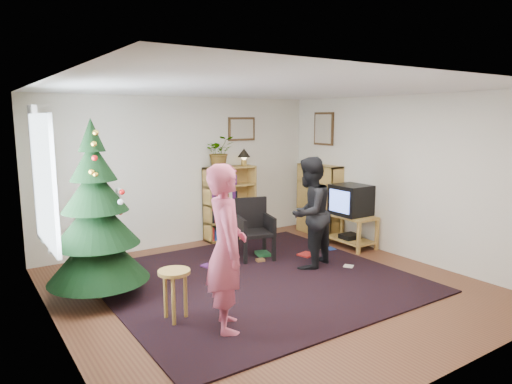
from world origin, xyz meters
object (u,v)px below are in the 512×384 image
tv_stand (350,228)px  crt_tv (351,200)px  armchair (252,226)px  picture_back (242,129)px  christmas_tree (96,226)px  stool (174,282)px  table_lamp (244,154)px  picture_right (324,129)px  bookshelf_back (230,202)px  bookshelf_right (319,199)px  person_standing (226,249)px  potted_plant (220,152)px  person_by_chair (309,213)px

tv_stand → crt_tv: 0.48m
armchair → picture_back: bearing=79.8°
tv_stand → christmas_tree: bearing=178.9°
stool → table_lamp: (2.52, 2.60, 1.07)m
picture_right → crt_tv: size_ratio=1.04×
christmas_tree → bookshelf_back: bearing=28.9°
bookshelf_right → armchair: (-1.84, -0.52, -0.17)m
stool → person_standing: 0.72m
picture_right → crt_tv: picture_right is taller
stool → crt_tv: bearing=15.8°
picture_right → crt_tv: 1.54m
armchair → person_standing: person_standing is taller
person_standing → table_lamp: person_standing is taller
picture_back → christmas_tree: picture_back is taller
potted_plant → crt_tv: bearing=-44.6°
bookshelf_back → stool: size_ratio=2.28×
bookshelf_back → person_by_chair: size_ratio=0.81×
bookshelf_back → tv_stand: bearing=-48.3°
christmas_tree → potted_plant: 3.00m
tv_stand → picture_back: bearing=122.0°
bookshelf_back → table_lamp: 0.90m
crt_tv → bookshelf_back: bearing=131.6°
armchair → table_lamp: (0.61, 1.18, 1.01)m
bookshelf_right → armchair: 1.92m
christmas_tree → bookshelf_back: christmas_tree is taller
person_by_chair → table_lamp: same height
tv_stand → table_lamp: 2.26m
bookshelf_right → crt_tv: size_ratio=2.26×
christmas_tree → person_standing: bearing=-61.1°
christmas_tree → table_lamp: christmas_tree is taller
picture_right → armchair: size_ratio=0.65×
bookshelf_right → christmas_tree: bearing=101.2°
crt_tv → armchair: (-1.72, 0.40, -0.30)m
picture_back → crt_tv: size_ratio=0.95×
picture_back → crt_tv: bearing=-58.1°
armchair → table_lamp: table_lamp is taller
bookshelf_back → tv_stand: bookshelf_back is taller
person_by_chair → bookshelf_back: bearing=-107.7°
picture_right → potted_plant: picture_right is taller
stool → person_standing: bearing=-51.1°
person_standing → picture_right: bearing=-32.6°
picture_back → armchair: size_ratio=0.59×
crt_tv → person_standing: (-3.25, -1.48, 0.06)m
person_by_chair → armchair: bearing=-83.8°
picture_back → stool: bearing=-133.1°
picture_back → picture_right: bearing=-28.7°
christmas_tree → tv_stand: (4.12, -0.08, -0.58)m
bookshelf_right → potted_plant: size_ratio=2.39×
picture_back → stool: (-2.56, -2.74, -1.51)m
crt_tv → christmas_tree: bearing=178.9°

